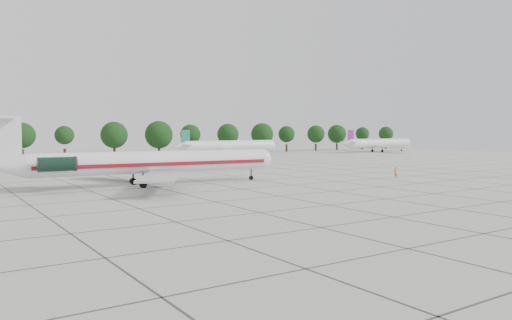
# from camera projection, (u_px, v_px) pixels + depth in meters

# --- Properties ---
(ground) EXTENTS (260.00, 260.00, 0.00)m
(ground) POSITION_uv_depth(u_px,v_px,m) (241.00, 189.00, 61.32)
(ground) COLOR #B1B1AA
(ground) RESTS_ON ground
(apron_joints) EXTENTS (170.00, 170.00, 0.02)m
(apron_joints) POSITION_uv_depth(u_px,v_px,m) (187.00, 179.00, 73.77)
(apron_joints) COLOR #383838
(apron_joints) RESTS_ON ground
(main_airliner) EXTENTS (37.47, 29.37, 8.78)m
(main_airliner) POSITION_uv_depth(u_px,v_px,m) (142.00, 162.00, 64.56)
(main_airliner) COLOR silver
(main_airliner) RESTS_ON ground
(ground_crew) EXTENTS (0.66, 0.48, 1.67)m
(ground_crew) POSITION_uv_depth(u_px,v_px,m) (396.00, 173.00, 75.62)
(ground_crew) COLOR orange
(ground_crew) RESTS_ON ground
(bg_airliner_d) EXTENTS (28.24, 27.20, 7.40)m
(bg_airliner_d) POSITION_uv_depth(u_px,v_px,m) (229.00, 146.00, 137.49)
(bg_airliner_d) COLOR silver
(bg_airliner_d) RESTS_ON ground
(bg_airliner_e) EXTENTS (28.24, 27.20, 7.40)m
(bg_airliner_e) POSITION_uv_depth(u_px,v_px,m) (379.00, 143.00, 168.30)
(bg_airliner_e) COLOR silver
(bg_airliner_e) RESTS_ON ground
(tree_line) EXTENTS (249.86, 8.44, 10.22)m
(tree_line) POSITION_uv_depth(u_px,v_px,m) (22.00, 135.00, 125.06)
(tree_line) COLOR #332114
(tree_line) RESTS_ON ground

